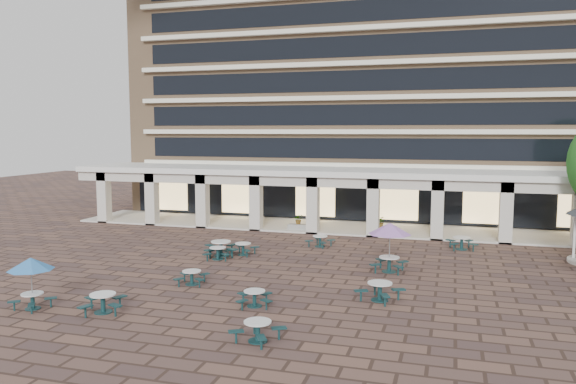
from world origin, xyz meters
name	(u,v)px	position (x,y,z in m)	size (l,w,h in m)	color
ground	(293,280)	(0.00, 0.00, 0.00)	(120.00, 120.00, 0.00)	brown
apartment_building	(372,69)	(0.00, 25.47, 12.60)	(40.00, 15.50, 25.20)	#A5805D
retail_arcade	(349,188)	(0.00, 14.80, 3.00)	(42.00, 6.60, 4.40)	white
picnic_table_0	(192,276)	(-4.36, -2.08, 0.39)	(1.67, 1.67, 0.66)	#133739
picnic_table_1	(254,297)	(-0.42, -4.35, 0.40)	(1.78, 1.78, 0.67)	#133739
picnic_table_2	(258,329)	(1.00, -7.95, 0.43)	(1.89, 1.89, 0.72)	#133739
picnic_table_4	(31,266)	(-8.92, -7.21, 1.79)	(1.82, 1.82, 2.10)	#133739
picnic_table_5	(103,301)	(-5.91, -6.79, 0.46)	(2.10, 2.10, 0.76)	#133739
picnic_table_6	(390,230)	(4.26, 2.93, 2.14)	(2.19, 2.19, 2.52)	#133739
picnic_table_7	(380,290)	(4.42, -2.10, 0.47)	(2.15, 2.15, 0.79)	#133739
picnic_table_8	(221,247)	(-5.45, 3.90, 0.51)	(2.35, 2.35, 0.86)	#133739
picnic_table_9	(218,252)	(-5.27, 3.03, 0.41)	(1.80, 1.80, 0.69)	#133739
picnic_table_10	(320,240)	(-0.56, 8.02, 0.41)	(1.81, 1.81, 0.68)	#133739
picnic_table_12	(243,248)	(-4.32, 4.51, 0.41)	(1.67, 1.67, 0.69)	#133739
picnic_table_13	(462,242)	(7.87, 9.66, 0.46)	(1.95, 1.95, 0.77)	#133739
planter_left	(299,225)	(-3.29, 12.90, 0.47)	(1.50, 0.76, 1.21)	#9C9C97
planter_right	(380,227)	(2.55, 12.90, 0.58)	(1.50, 0.84, 1.35)	#9C9C97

